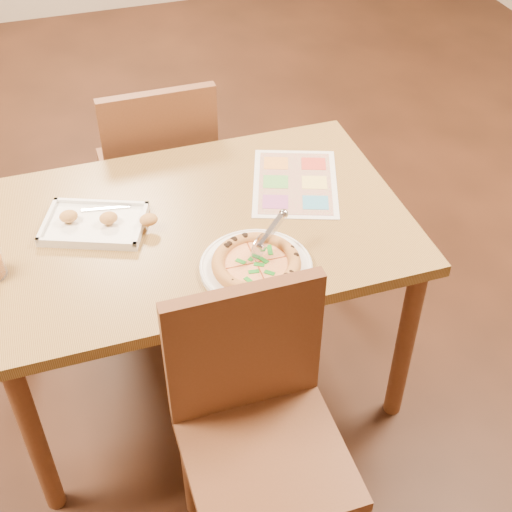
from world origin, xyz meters
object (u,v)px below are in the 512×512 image
object	(u,v)px
chair_far	(159,160)
appetizer_tray	(97,224)
dining_table	(197,243)
pizza_cutter	(268,235)
pizza	(256,264)
plate	(256,267)
chair_near	(255,404)
menu	(295,183)

from	to	relation	value
chair_far	appetizer_tray	xyz separation A→B (m)	(-0.29, -0.54, 0.17)
dining_table	chair_far	bearing A→B (deg)	90.00
pizza_cutter	pizza	bearing A→B (deg)	-175.49
plate	appetizer_tray	size ratio (longest dim) A/B	0.88
chair_near	menu	xyz separation A→B (m)	(0.36, 0.70, 0.16)
chair_near	pizza	xyz separation A→B (m)	(0.11, 0.33, 0.18)
pizza	appetizer_tray	bearing A→B (deg)	139.83
dining_table	pizza	world-z (taller)	pizza
chair_near	pizza_cutter	world-z (taller)	chair_near
plate	pizza	size ratio (longest dim) A/B	1.26
plate	menu	bearing A→B (deg)	55.03
dining_table	chair_far	xyz separation A→B (m)	(-0.00, 0.60, -0.07)
chair_far	menu	world-z (taller)	chair_far
appetizer_tray	plate	bearing A→B (deg)	-39.25
pizza_cutter	menu	size ratio (longest dim) A/B	0.35
chair_far	menu	distance (m)	0.64
plate	pizza	world-z (taller)	pizza
chair_far	pizza_cutter	world-z (taller)	chair_far
chair_near	appetizer_tray	world-z (taller)	chair_near
dining_table	appetizer_tray	bearing A→B (deg)	167.64
chair_far	pizza_cutter	distance (m)	0.88
dining_table	chair_near	bearing A→B (deg)	-90.00
appetizer_tray	pizza_cutter	bearing A→B (deg)	-33.54
dining_table	chair_near	distance (m)	0.61
chair_near	pizza_cutter	size ratio (longest dim) A/B	3.50
chair_near	chair_far	world-z (taller)	same
chair_far	pizza	world-z (taller)	chair_far
chair_near	menu	world-z (taller)	chair_near
plate	pizza_cutter	bearing A→B (deg)	34.91
dining_table	chair_far	world-z (taller)	chair_far
chair_far	pizza	distance (m)	0.90
chair_far	appetizer_tray	world-z (taller)	chair_far
plate	pizza_cutter	size ratio (longest dim) A/B	2.39
chair_near	appetizer_tray	distance (m)	0.74
chair_far	pizza_cutter	bearing A→B (deg)	100.68
dining_table	pizza_cutter	bearing A→B (deg)	-55.93
pizza_cutter	dining_table	bearing A→B (deg)	87.89
pizza_cutter	menu	xyz separation A→B (m)	(0.21, 0.33, -0.09)
chair_far	pizza	size ratio (longest dim) A/B	1.85
menu	dining_table	bearing A→B (deg)	-165.28
pizza_cutter	appetizer_tray	distance (m)	0.54
menu	chair_far	bearing A→B (deg)	125.71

